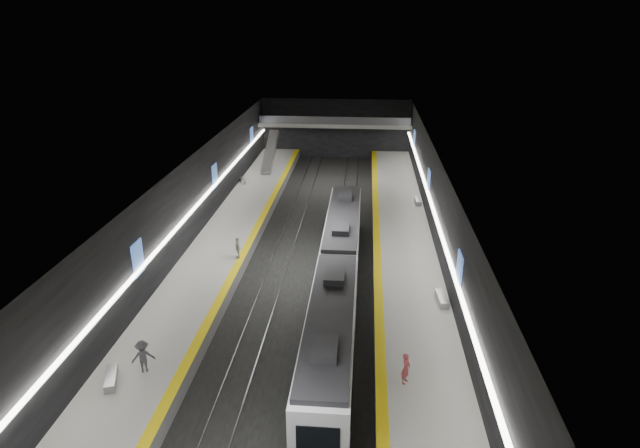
# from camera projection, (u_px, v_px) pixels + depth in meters

# --- Properties ---
(ground) EXTENTS (70.00, 70.00, 0.00)m
(ground) POSITION_uv_depth(u_px,v_px,m) (309.00, 271.00, 41.77)
(ground) COLOR black
(ground) RESTS_ON ground
(ceiling) EXTENTS (20.00, 70.00, 0.04)m
(ceiling) POSITION_uv_depth(u_px,v_px,m) (308.00, 173.00, 38.80)
(ceiling) COLOR beige
(ceiling) RESTS_ON wall_left
(wall_left) EXTENTS (0.04, 70.00, 8.00)m
(wall_left) POSITION_uv_depth(u_px,v_px,m) (179.00, 219.00, 41.08)
(wall_left) COLOR black
(wall_left) RESTS_ON ground
(wall_right) EXTENTS (0.04, 70.00, 8.00)m
(wall_right) POSITION_uv_depth(u_px,v_px,m) (443.00, 228.00, 39.48)
(wall_right) COLOR black
(wall_right) RESTS_ON ground
(wall_back) EXTENTS (20.00, 0.04, 8.00)m
(wall_back) POSITION_uv_depth(u_px,v_px,m) (336.00, 129.00, 72.66)
(wall_back) COLOR black
(wall_back) RESTS_ON ground
(platform_left) EXTENTS (5.00, 70.00, 1.00)m
(platform_left) POSITION_uv_depth(u_px,v_px,m) (215.00, 262.00, 42.18)
(platform_left) COLOR slate
(platform_left) RESTS_ON ground
(tile_surface_left) EXTENTS (5.00, 70.00, 0.02)m
(tile_surface_left) POSITION_uv_depth(u_px,v_px,m) (214.00, 256.00, 41.99)
(tile_surface_left) COLOR #AAA9A4
(tile_surface_left) RESTS_ON platform_left
(tactile_strip_left) EXTENTS (0.60, 70.00, 0.02)m
(tactile_strip_left) POSITION_uv_depth(u_px,v_px,m) (242.00, 257.00, 41.81)
(tactile_strip_left) COLOR yellow
(tactile_strip_left) RESTS_ON platform_left
(platform_right) EXTENTS (5.00, 70.00, 1.00)m
(platform_right) POSITION_uv_depth(u_px,v_px,m) (406.00, 269.00, 40.98)
(platform_right) COLOR slate
(platform_right) RESTS_ON ground
(tile_surface_right) EXTENTS (5.00, 70.00, 0.02)m
(tile_surface_right) POSITION_uv_depth(u_px,v_px,m) (406.00, 263.00, 40.79)
(tile_surface_right) COLOR #AAA9A4
(tile_surface_right) RESTS_ON platform_right
(tactile_strip_right) EXTENTS (0.60, 70.00, 0.02)m
(tactile_strip_right) POSITION_uv_depth(u_px,v_px,m) (377.00, 262.00, 40.97)
(tactile_strip_right) COLOR yellow
(tactile_strip_right) RESTS_ON platform_right
(rails) EXTENTS (6.52, 70.00, 0.12)m
(rails) POSITION_uv_depth(u_px,v_px,m) (309.00, 270.00, 41.75)
(rails) COLOR gray
(rails) RESTS_ON ground
(train) EXTENTS (2.69, 30.04, 3.60)m
(train) POSITION_uv_depth(u_px,v_px,m) (338.00, 276.00, 36.23)
(train) COLOR #0E0F34
(train) RESTS_ON ground
(ad_posters) EXTENTS (19.94, 53.50, 2.20)m
(ad_posters) POSITION_uv_depth(u_px,v_px,m) (310.00, 213.00, 41.02)
(ad_posters) COLOR #4570D0
(ad_posters) RESTS_ON wall_left
(cove_light_left) EXTENTS (0.25, 68.60, 0.12)m
(cove_light_left) POSITION_uv_depth(u_px,v_px,m) (182.00, 222.00, 41.14)
(cove_light_left) COLOR white
(cove_light_left) RESTS_ON wall_left
(cove_light_right) EXTENTS (0.25, 68.60, 0.12)m
(cove_light_right) POSITION_uv_depth(u_px,v_px,m) (440.00, 230.00, 39.57)
(cove_light_right) COLOR white
(cove_light_right) RESTS_ON wall_right
(mezzanine_bridge) EXTENTS (20.00, 3.00, 1.50)m
(mezzanine_bridge) POSITION_uv_depth(u_px,v_px,m) (335.00, 124.00, 70.35)
(mezzanine_bridge) COLOR gray
(mezzanine_bridge) RESTS_ON wall_left
(escalator) EXTENTS (1.20, 7.50, 3.92)m
(escalator) POSITION_uv_depth(u_px,v_px,m) (270.00, 152.00, 65.34)
(escalator) COLOR #99999E
(escalator) RESTS_ON platform_left
(bench_left_near) EXTENTS (1.18, 2.01, 0.47)m
(bench_left_near) POSITION_uv_depth(u_px,v_px,m) (111.00, 379.00, 27.62)
(bench_left_near) COLOR #99999E
(bench_left_near) RESTS_ON platform_left
(bench_left_far) EXTENTS (1.04, 1.72, 0.41)m
(bench_left_far) POSITION_uv_depth(u_px,v_px,m) (243.00, 181.00, 59.84)
(bench_left_far) COLOR #99999E
(bench_left_far) RESTS_ON platform_left
(bench_right_near) EXTENTS (0.71, 2.06, 0.49)m
(bench_right_near) POSITION_uv_depth(u_px,v_px,m) (442.00, 299.00, 35.23)
(bench_right_near) COLOR #99999E
(bench_right_near) RESTS_ON platform_right
(bench_right_far) EXTENTS (0.59, 1.86, 0.45)m
(bench_right_far) POSITION_uv_depth(u_px,v_px,m) (418.00, 201.00, 53.39)
(bench_right_far) COLOR #99999E
(bench_right_far) RESTS_ON platform_right
(passenger_right_a) EXTENTS (0.63, 0.74, 1.73)m
(passenger_right_a) POSITION_uv_depth(u_px,v_px,m) (406.00, 369.00, 27.39)
(passenger_right_a) COLOR #B5434A
(passenger_right_a) RESTS_ON platform_right
(passenger_left_a) EXTENTS (0.67, 1.10, 1.76)m
(passenger_left_a) POSITION_uv_depth(u_px,v_px,m) (238.00, 248.00, 41.31)
(passenger_left_a) COLOR #BCB7AC
(passenger_left_a) RESTS_ON platform_left
(passenger_left_b) EXTENTS (1.38, 1.12, 1.87)m
(passenger_left_b) POSITION_uv_depth(u_px,v_px,m) (143.00, 357.00, 28.22)
(passenger_left_b) COLOR #3E3E45
(passenger_left_b) RESTS_ON platform_left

